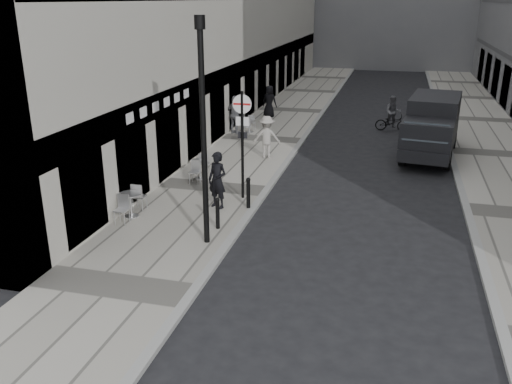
% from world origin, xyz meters
% --- Properties ---
extents(ground, '(120.00, 120.00, 0.00)m').
position_xyz_m(ground, '(0.00, 0.00, 0.00)').
color(ground, black).
rests_on(ground, ground).
extents(sidewalk, '(4.00, 60.00, 0.12)m').
position_xyz_m(sidewalk, '(-2.00, 18.00, 0.06)').
color(sidewalk, '#A5A095').
rests_on(sidewalk, ground).
extents(far_sidewalk, '(4.00, 60.00, 0.12)m').
position_xyz_m(far_sidewalk, '(9.00, 18.00, 0.06)').
color(far_sidewalk, '#A5A095').
rests_on(far_sidewalk, ground).
extents(walking_man, '(0.82, 0.67, 1.92)m').
position_xyz_m(walking_man, '(-1.16, 8.37, 1.08)').
color(walking_man, black).
rests_on(walking_man, sidewalk).
extents(sign_post, '(0.65, 0.11, 3.76)m').
position_xyz_m(sign_post, '(-0.60, 9.48, 2.53)').
color(sign_post, black).
rests_on(sign_post, sidewalk).
extents(lamppost, '(0.28, 0.28, 6.28)m').
position_xyz_m(lamppost, '(-0.60, 5.66, 3.61)').
color(lamppost, black).
rests_on(lamppost, sidewalk).
extents(bollard_near, '(0.12, 0.12, 0.93)m').
position_xyz_m(bollard_near, '(-0.60, 6.67, 0.58)').
color(bollard_near, black).
rests_on(bollard_near, sidewalk).
extents(bollard_far, '(0.13, 0.13, 0.99)m').
position_xyz_m(bollard_far, '(-0.15, 8.58, 0.62)').
color(bollard_far, black).
rests_on(bollard_far, sidewalk).
extents(panel_van, '(2.80, 5.81, 2.63)m').
position_xyz_m(panel_van, '(6.02, 17.20, 1.48)').
color(panel_van, black).
rests_on(panel_van, ground).
extents(cyclist, '(1.77, 0.68, 1.90)m').
position_xyz_m(cyclist, '(4.26, 21.83, 0.74)').
color(cyclist, black).
rests_on(cyclist, ground).
extents(pedestrian_a, '(1.25, 0.90, 1.97)m').
position_xyz_m(pedestrian_a, '(-3.60, 18.61, 1.11)').
color(pedestrian_a, slate).
rests_on(pedestrian_a, sidewalk).
extents(pedestrian_b, '(1.30, 0.89, 1.85)m').
position_xyz_m(pedestrian_b, '(-0.99, 14.69, 1.05)').
color(pedestrian_b, '#A29C95').
rests_on(pedestrian_b, sidewalk).
extents(pedestrian_c, '(1.00, 0.75, 1.84)m').
position_xyz_m(pedestrian_c, '(-2.87, 23.22, 1.04)').
color(pedestrian_c, black).
rests_on(pedestrian_c, sidewalk).
extents(cafe_table_near, '(0.73, 1.64, 0.94)m').
position_xyz_m(cafe_table_near, '(-3.60, 6.86, 0.59)').
color(cafe_table_near, silver).
rests_on(cafe_table_near, sidewalk).
extents(cafe_table_mid, '(0.68, 1.54, 0.88)m').
position_xyz_m(cafe_table_mid, '(-2.80, 11.11, 0.57)').
color(cafe_table_mid, silver).
rests_on(cafe_table_mid, sidewalk).
extents(cafe_table_far, '(0.64, 1.43, 0.82)m').
position_xyz_m(cafe_table_far, '(-2.98, 19.10, 0.53)').
color(cafe_table_far, silver).
rests_on(cafe_table_far, sidewalk).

